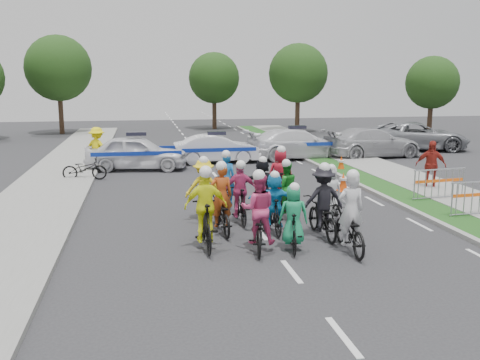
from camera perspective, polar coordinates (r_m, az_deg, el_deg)
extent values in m
plane|color=#28282B|center=(11.64, 5.51, -9.71)|extent=(90.00, 90.00, 0.00)
cube|color=gray|center=(17.94, 16.88, -2.64)|extent=(0.20, 60.00, 0.12)
cube|color=#204416|center=(18.27, 18.84, -2.53)|extent=(1.20, 60.00, 0.11)
cube|color=gray|center=(19.21, 23.54, -2.20)|extent=(2.40, 60.00, 0.13)
cube|color=gray|center=(16.34, -22.36, -4.25)|extent=(3.00, 60.00, 0.13)
imported|color=black|center=(13.00, 11.57, -5.29)|extent=(0.78, 2.00, 1.03)
imported|color=silver|center=(12.82, 11.74, -3.10)|extent=(0.65, 0.44, 1.72)
sphere|color=white|center=(12.61, 11.96, 0.46)|extent=(0.30, 0.30, 0.30)
imported|color=black|center=(12.93, 5.62, -5.39)|extent=(0.72, 1.65, 0.96)
imported|color=#1B985E|center=(12.78, 5.72, -3.64)|extent=(0.77, 0.57, 1.43)
sphere|color=white|center=(12.58, 5.83, -0.82)|extent=(0.25, 0.25, 0.25)
imported|color=black|center=(12.88, 1.90, -5.25)|extent=(1.01, 2.03, 1.02)
imported|color=#C8376E|center=(12.70, 1.96, -3.06)|extent=(0.93, 0.78, 1.70)
sphere|color=white|center=(12.49, 2.03, 0.47)|extent=(0.29, 0.29, 0.29)
imported|color=black|center=(12.99, -3.67, -4.78)|extent=(0.56, 1.95, 1.17)
imported|color=#F7FF1A|center=(12.83, -3.66, -2.80)|extent=(1.03, 0.43, 1.76)
sphere|color=white|center=(12.61, -3.68, 0.86)|extent=(0.30, 0.30, 0.30)
imported|color=black|center=(14.08, 8.73, -4.00)|extent=(0.73, 1.96, 1.02)
imported|color=black|center=(13.91, 8.85, -1.98)|extent=(1.11, 0.66, 1.70)
sphere|color=white|center=(13.71, 9.02, 1.26)|extent=(0.29, 0.29, 0.29)
imported|color=black|center=(14.32, 3.58, -3.74)|extent=(0.47, 1.62, 0.97)
imported|color=#1C95D7|center=(14.17, 3.65, -2.13)|extent=(1.36, 0.44, 1.46)
sphere|color=white|center=(13.99, 3.73, 0.48)|extent=(0.25, 0.25, 0.25)
imported|color=black|center=(14.32, -2.03, -3.65)|extent=(0.77, 1.95, 1.01)
imported|color=#B04416|center=(14.16, -2.01, -1.67)|extent=(0.63, 0.44, 1.68)
sphere|color=white|center=(13.96, -2.00, 1.47)|extent=(0.29, 0.29, 0.29)
imported|color=black|center=(15.64, 9.48, -2.64)|extent=(0.60, 1.65, 0.97)
imported|color=silver|center=(15.51, 9.59, -1.16)|extent=(0.75, 0.53, 1.45)
sphere|color=white|center=(15.34, 9.73, 1.23)|extent=(0.25, 0.25, 0.25)
imported|color=black|center=(15.85, 4.80, -2.45)|extent=(0.69, 1.78, 0.92)
imported|color=#178321|center=(15.70, 4.88, -0.76)|extent=(0.77, 0.61, 1.53)
sphere|color=white|center=(15.53, 4.96, 1.76)|extent=(0.26, 0.26, 0.26)
imported|color=black|center=(15.27, 0.02, -2.67)|extent=(0.50, 1.74, 1.05)
imported|color=#CF3977|center=(15.13, 0.05, -1.08)|extent=(0.92, 0.39, 1.57)
sphere|color=white|center=(14.95, 0.09, 1.62)|extent=(0.27, 0.27, 0.27)
imported|color=black|center=(15.55, -3.89, -2.57)|extent=(0.67, 1.88, 0.98)
imported|color=yellow|center=(15.39, -3.89, -0.77)|extent=(1.06, 0.62, 1.64)
sphere|color=white|center=(15.21, -3.91, 2.04)|extent=(0.28, 0.28, 0.28)
imported|color=black|center=(16.56, 2.34, -1.70)|extent=(0.77, 1.73, 1.00)
imported|color=black|center=(16.42, 2.39, -0.27)|extent=(1.46, 0.70, 1.51)
sphere|color=white|center=(16.26, 2.45, 2.10)|extent=(0.26, 0.26, 0.26)
imported|color=black|center=(16.87, -1.53, -1.51)|extent=(0.89, 1.93, 0.98)
imported|color=blue|center=(16.72, -1.51, 0.15)|extent=(0.64, 0.46, 1.63)
sphere|color=white|center=(16.55, -1.49, 2.72)|extent=(0.28, 0.28, 0.28)
imported|color=black|center=(17.54, 4.28, -0.83)|extent=(0.81, 1.92, 1.12)
imported|color=#AE1526|center=(17.41, 4.35, 0.63)|extent=(0.89, 0.66, 1.68)
sphere|color=white|center=(17.24, 4.42, 3.19)|extent=(0.29, 0.29, 0.29)
imported|color=silver|center=(24.78, -10.94, 2.89)|extent=(4.80, 2.51, 1.56)
imported|color=silver|center=(26.40, -2.51, 3.34)|extent=(4.22, 1.52, 1.38)
imported|color=silver|center=(27.91, 6.09, 3.87)|extent=(5.60, 2.80, 1.56)
imported|color=#ADADB2|center=(29.11, 13.90, 3.89)|extent=(5.59, 2.89, 1.55)
imported|color=gray|center=(32.85, 18.29, 4.47)|extent=(6.35, 3.97, 1.64)
imported|color=maroon|center=(20.94, 19.68, 1.46)|extent=(1.17, 0.87, 1.85)
imported|color=#FFEB0D|center=(25.32, -14.98, 3.30)|extent=(1.43, 1.26, 1.92)
cube|color=#F24C0C|center=(20.07, 10.91, -1.12)|extent=(0.40, 0.40, 0.03)
cone|color=#F24C0C|center=(20.00, 10.95, -0.18)|extent=(0.36, 0.36, 0.70)
cylinder|color=silver|center=(19.98, 10.96, 0.10)|extent=(0.29, 0.29, 0.08)
cube|color=#F24C0C|center=(24.46, 10.72, 0.98)|extent=(0.40, 0.40, 0.03)
cone|color=#F24C0C|center=(24.41, 10.75, 1.76)|extent=(0.36, 0.36, 0.70)
cylinder|color=silver|center=(24.39, 10.75, 1.99)|extent=(0.29, 0.29, 0.08)
imported|color=black|center=(22.73, -16.25, 1.17)|extent=(1.81, 0.73, 0.93)
cylinder|color=#382619|center=(42.30, 6.14, 7.30)|extent=(0.36, 0.36, 3.25)
sphere|color=#1A3711|center=(42.24, 6.22, 11.27)|extent=(4.55, 4.55, 4.55)
cylinder|color=#382619|center=(42.20, 19.60, 6.40)|extent=(0.36, 0.36, 2.75)
sphere|color=#1A3711|center=(42.12, 19.81, 9.76)|extent=(3.85, 3.85, 3.85)
cylinder|color=#382619|center=(42.95, -18.57, 7.03)|extent=(0.36, 0.36, 3.50)
sphere|color=#1A3711|center=(42.90, -18.82, 11.23)|extent=(4.90, 4.90, 4.90)
cylinder|color=#382619|center=(44.96, -2.75, 7.38)|extent=(0.36, 0.36, 3.00)
sphere|color=#1A3711|center=(44.89, -2.78, 10.83)|extent=(4.20, 4.20, 4.20)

